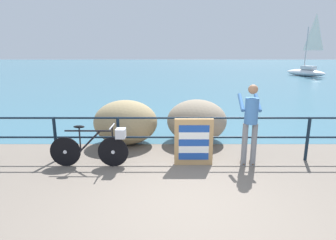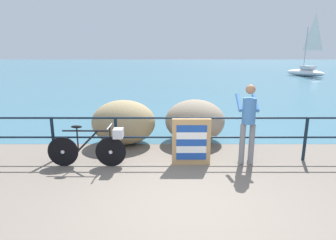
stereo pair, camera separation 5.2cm
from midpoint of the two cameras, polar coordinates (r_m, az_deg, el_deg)
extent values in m
cube|color=#6B6056|center=(24.26, 0.42, 7.75)|extent=(120.00, 120.00, 0.10)
cube|color=#38667A|center=(52.30, 0.06, 10.95)|extent=(120.00, 90.00, 0.01)
cylinder|color=black|center=(6.89, -22.30, -3.61)|extent=(0.07, 0.07, 1.02)
cylinder|color=black|center=(6.49, -10.47, -3.82)|extent=(0.07, 0.07, 1.02)
cylinder|color=black|center=(6.39, 2.29, -3.86)|extent=(0.07, 0.07, 1.02)
cylinder|color=black|center=(6.61, 14.82, -3.72)|extent=(0.07, 0.07, 1.02)
cylinder|color=black|center=(7.12, 26.04, -3.44)|extent=(0.07, 0.07, 1.02)
cylinder|color=black|center=(6.26, 2.34, 0.42)|extent=(8.60, 0.04, 0.04)
cylinder|color=black|center=(6.38, 2.30, -3.52)|extent=(8.60, 0.04, 0.04)
cylinder|color=black|center=(6.52, -20.56, -6.07)|extent=(0.66, 0.04, 0.66)
cylinder|color=#B7BCC6|center=(6.52, -20.56, -6.07)|extent=(0.08, 0.06, 0.08)
cylinder|color=black|center=(6.23, -11.54, -6.37)|extent=(0.66, 0.04, 0.66)
cylinder|color=#B7BCC6|center=(6.23, -11.54, -6.37)|extent=(0.08, 0.06, 0.08)
cylinder|color=black|center=(6.22, -16.44, -2.15)|extent=(0.99, 0.05, 0.04)
cylinder|color=black|center=(6.27, -16.07, -4.22)|extent=(0.50, 0.05, 0.50)
cylinder|color=black|center=(6.33, -17.90, -3.92)|extent=(0.03, 0.03, 0.53)
ellipsoid|color=black|center=(6.25, -18.09, -1.33)|extent=(0.24, 0.10, 0.06)
cylinder|color=black|center=(6.14, -11.66, -3.87)|extent=(0.03, 0.03, 0.57)
cylinder|color=#B7BCC6|center=(6.06, -11.79, -1.30)|extent=(0.03, 0.48, 0.03)
cube|color=#B7BCC6|center=(6.06, -10.06, -2.68)|extent=(0.20, 0.24, 0.20)
cylinder|color=slate|center=(6.33, 14.80, -4.82)|extent=(0.12, 0.12, 0.95)
ellipsoid|color=#513319|center=(6.54, 14.47, -8.28)|extent=(0.11, 0.27, 0.08)
cylinder|color=slate|center=(6.38, 16.57, -4.81)|extent=(0.12, 0.12, 0.95)
ellipsoid|color=#513319|center=(6.58, 16.19, -8.25)|extent=(0.11, 0.27, 0.08)
cylinder|color=#3F72B2|center=(6.17, 16.13, 1.81)|extent=(0.28, 0.28, 0.55)
sphere|color=#9E7051|center=(6.09, 16.41, 6.00)|extent=(0.20, 0.20, 0.20)
cylinder|color=#3F72B2|center=(6.33, 14.15, 3.50)|extent=(0.11, 0.52, 0.34)
cylinder|color=#3F72B2|center=(6.41, 17.31, 3.42)|extent=(0.11, 0.52, 0.34)
cube|color=tan|center=(6.17, 4.75, -4.46)|extent=(0.84, 0.09, 1.04)
cube|color=#1E479E|center=(6.23, 4.73, -7.33)|extent=(0.66, 0.01, 0.16)
cube|color=white|center=(6.17, 4.76, -5.98)|extent=(0.66, 0.01, 0.16)
cube|color=#1E479E|center=(6.12, 4.79, -4.61)|extent=(0.66, 0.01, 0.16)
cube|color=white|center=(6.07, 4.82, -3.21)|extent=(0.66, 0.01, 0.16)
cube|color=#1E479E|center=(6.03, 4.85, -1.79)|extent=(0.66, 0.01, 0.16)
ellipsoid|color=gray|center=(7.79, 5.42, -0.15)|extent=(1.64, 1.49, 1.17)
ellipsoid|color=#9C8860|center=(7.62, -9.03, -0.47)|extent=(1.70, 1.38, 1.19)
ellipsoid|color=white|center=(32.65, 25.80, 8.64)|extent=(3.18, 4.50, 0.70)
cube|color=silver|center=(32.44, 26.33, 9.50)|extent=(1.31, 1.52, 0.36)
cylinder|color=#B2B2B7|center=(32.71, 25.97, 12.95)|extent=(0.10, 0.10, 4.20)
pyramid|color=white|center=(32.32, 27.36, 15.62)|extent=(0.79, 1.45, 3.57)
camera|label=1|loc=(0.03, -90.22, -0.05)|focal=30.02mm
camera|label=2|loc=(0.03, 89.78, 0.05)|focal=30.02mm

